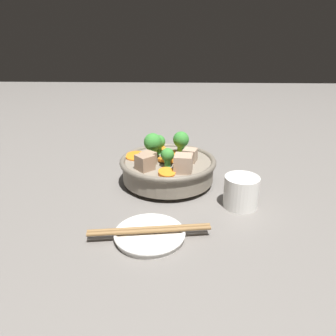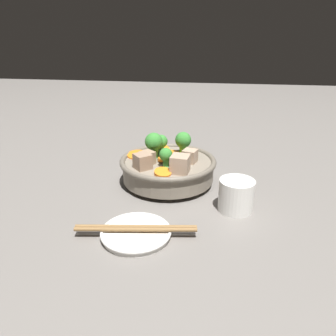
% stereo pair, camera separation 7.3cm
% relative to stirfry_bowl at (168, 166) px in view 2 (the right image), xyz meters
% --- Properties ---
extents(ground_plane, '(3.00, 3.00, 0.00)m').
position_rel_stirfry_bowl_xyz_m(ground_plane, '(-0.00, 0.00, -0.04)').
color(ground_plane, slate).
extents(stirfry_bowl, '(0.21, 0.21, 0.11)m').
position_rel_stirfry_bowl_xyz_m(stirfry_bowl, '(0.00, 0.00, 0.00)').
color(stirfry_bowl, slate).
rests_on(stirfry_bowl, ground_plane).
extents(side_saucer, '(0.12, 0.12, 0.01)m').
position_rel_stirfry_bowl_xyz_m(side_saucer, '(0.02, 0.22, -0.03)').
color(side_saucer, white).
rests_on(side_saucer, ground_plane).
extents(tea_cup, '(0.07, 0.07, 0.06)m').
position_rel_stirfry_bowl_xyz_m(tea_cup, '(-0.15, 0.10, -0.01)').
color(tea_cup, white).
rests_on(tea_cup, ground_plane).
extents(napkin, '(0.12, 0.10, 0.00)m').
position_rel_stirfry_bowl_xyz_m(napkin, '(0.01, -0.20, -0.04)').
color(napkin, beige).
rests_on(napkin, ground_plane).
extents(chopsticks_pair, '(0.20, 0.04, 0.01)m').
position_rel_stirfry_bowl_xyz_m(chopsticks_pair, '(0.02, 0.22, -0.02)').
color(chopsticks_pair, olive).
rests_on(chopsticks_pair, side_saucer).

